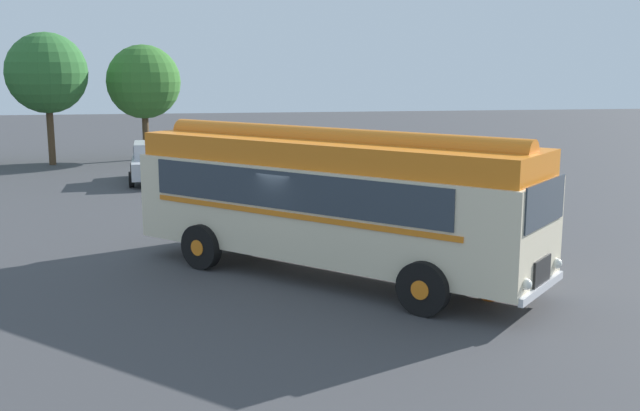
% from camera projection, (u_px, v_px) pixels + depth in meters
% --- Properties ---
extents(ground_plane, '(120.00, 120.00, 0.00)m').
position_uv_depth(ground_plane, '(307.00, 271.00, 18.03)').
color(ground_plane, '#3D3D3F').
extents(vintage_bus, '(8.95, 8.76, 3.49)m').
position_uv_depth(vintage_bus, '(331.00, 196.00, 17.30)').
color(vintage_bus, beige).
rests_on(vintage_bus, ground).
extents(car_near_left, '(2.15, 4.29, 1.66)m').
position_uv_depth(car_near_left, '(153.00, 162.00, 31.59)').
color(car_near_left, '#B7BABF').
rests_on(car_near_left, ground).
extents(car_mid_left, '(2.36, 4.38, 1.66)m').
position_uv_depth(car_mid_left, '(217.00, 162.00, 31.52)').
color(car_mid_left, '#B7BABF').
rests_on(car_mid_left, ground).
extents(car_mid_right, '(2.13, 4.28, 1.66)m').
position_uv_depth(car_mid_right, '(288.00, 160.00, 32.28)').
color(car_mid_right, maroon).
rests_on(car_mid_right, ground).
extents(car_far_right, '(2.39, 4.39, 1.66)m').
position_uv_depth(car_far_right, '(356.00, 160.00, 32.24)').
color(car_far_right, '#4C5156').
rests_on(car_far_right, ground).
extents(tree_left_of_centre, '(3.91, 3.91, 6.44)m').
position_uv_depth(tree_left_of_centre, '(48.00, 74.00, 36.23)').
color(tree_left_of_centre, '#4C3823').
rests_on(tree_left_of_centre, ground).
extents(tree_centre, '(3.78, 3.78, 5.91)m').
position_uv_depth(tree_centre, '(143.00, 81.00, 38.49)').
color(tree_centre, '#4C3823').
rests_on(tree_centre, ground).
extents(traffic_cone, '(0.36, 0.36, 0.55)m').
position_uv_depth(traffic_cone, '(490.00, 286.00, 15.84)').
color(traffic_cone, orange).
rests_on(traffic_cone, ground).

